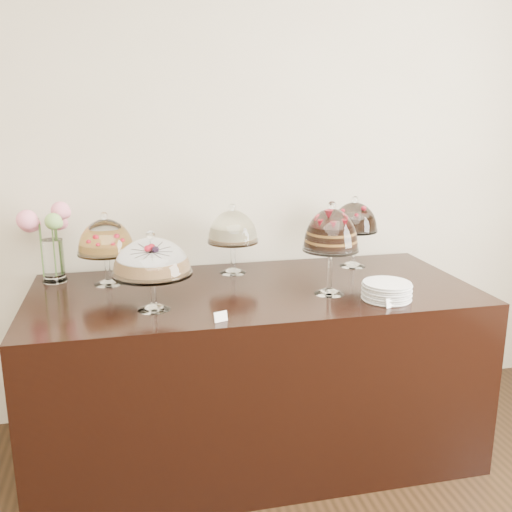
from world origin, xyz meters
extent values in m
cube|color=beige|center=(0.00, 3.00, 1.50)|extent=(5.00, 0.04, 3.00)
cube|color=black|center=(0.20, 2.45, 0.45)|extent=(2.20, 1.00, 0.90)
cone|color=white|center=(-0.31, 2.24, 0.91)|extent=(0.15, 0.15, 0.02)
cylinder|color=white|center=(-0.31, 2.24, 0.99)|extent=(0.03, 0.03, 0.14)
cylinder|color=white|center=(-0.31, 2.24, 1.07)|extent=(0.35, 0.35, 0.01)
cylinder|color=tan|center=(-0.31, 2.24, 1.10)|extent=(0.28, 0.28, 0.06)
sphere|color=red|center=(-0.23, 2.27, 1.15)|extent=(0.02, 0.02, 0.02)
sphere|color=red|center=(-0.37, 2.30, 1.15)|extent=(0.02, 0.02, 0.02)
sphere|color=red|center=(-0.33, 2.17, 1.15)|extent=(0.02, 0.02, 0.02)
sphere|color=white|center=(-0.31, 2.24, 1.24)|extent=(0.04, 0.04, 0.04)
cone|color=white|center=(0.54, 2.29, 0.91)|extent=(0.15, 0.15, 0.02)
cylinder|color=white|center=(0.54, 2.29, 1.02)|extent=(0.03, 0.03, 0.19)
cylinder|color=white|center=(0.54, 2.29, 1.12)|extent=(0.27, 0.27, 0.01)
cylinder|color=black|center=(0.54, 2.29, 1.18)|extent=(0.21, 0.21, 0.11)
sphere|color=red|center=(0.59, 2.30, 1.25)|extent=(0.02, 0.02, 0.02)
sphere|color=red|center=(0.55, 2.34, 1.25)|extent=(0.02, 0.02, 0.02)
sphere|color=red|center=(0.50, 2.33, 1.25)|extent=(0.02, 0.02, 0.02)
sphere|color=red|center=(0.48, 2.27, 1.25)|extent=(0.02, 0.02, 0.02)
sphere|color=red|center=(0.53, 2.23, 1.25)|extent=(0.02, 0.02, 0.02)
sphere|color=red|center=(0.58, 2.25, 1.25)|extent=(0.02, 0.02, 0.02)
sphere|color=white|center=(0.54, 2.29, 1.33)|extent=(0.04, 0.04, 0.04)
cone|color=white|center=(0.15, 2.75, 0.91)|extent=(0.15, 0.15, 0.02)
cylinder|color=white|center=(0.15, 2.75, 1.00)|extent=(0.03, 0.03, 0.15)
cylinder|color=white|center=(0.15, 2.75, 1.08)|extent=(0.28, 0.28, 0.01)
cylinder|color=beige|center=(0.15, 2.75, 1.12)|extent=(0.22, 0.22, 0.07)
sphere|color=white|center=(0.15, 2.75, 1.26)|extent=(0.04, 0.04, 0.04)
cone|color=white|center=(0.84, 2.74, 0.91)|extent=(0.15, 0.15, 0.02)
cylinder|color=white|center=(0.84, 2.74, 1.02)|extent=(0.03, 0.03, 0.18)
cylinder|color=white|center=(0.84, 2.74, 1.11)|extent=(0.27, 0.27, 0.01)
cylinder|color=black|center=(0.84, 2.74, 1.15)|extent=(0.21, 0.21, 0.07)
sphere|color=red|center=(0.90, 2.75, 1.20)|extent=(0.02, 0.02, 0.02)
sphere|color=red|center=(0.80, 2.78, 1.20)|extent=(0.02, 0.02, 0.02)
sphere|color=red|center=(0.83, 2.68, 1.20)|extent=(0.02, 0.02, 0.02)
sphere|color=white|center=(0.84, 2.74, 1.28)|extent=(0.04, 0.04, 0.04)
cone|color=white|center=(-0.52, 2.69, 0.91)|extent=(0.15, 0.15, 0.02)
cylinder|color=white|center=(-0.52, 2.69, 0.99)|extent=(0.03, 0.03, 0.14)
cylinder|color=white|center=(-0.52, 2.69, 1.07)|extent=(0.29, 0.29, 0.01)
cylinder|color=#C08838|center=(-0.52, 2.69, 1.09)|extent=(0.23, 0.23, 0.04)
sphere|color=red|center=(-0.46, 2.71, 1.12)|extent=(0.02, 0.02, 0.02)
sphere|color=red|center=(-0.50, 2.75, 1.12)|extent=(0.02, 0.02, 0.02)
sphere|color=red|center=(-0.56, 2.73, 1.12)|extent=(0.02, 0.02, 0.02)
sphere|color=red|center=(-0.58, 2.67, 1.12)|extent=(0.02, 0.02, 0.02)
sphere|color=red|center=(-0.53, 2.63, 1.12)|extent=(0.02, 0.02, 0.02)
sphere|color=red|center=(-0.47, 2.64, 1.12)|extent=(0.02, 0.02, 0.02)
sphere|color=white|center=(-0.52, 2.69, 1.26)|extent=(0.04, 0.04, 0.04)
cylinder|color=white|center=(-0.79, 2.80, 1.01)|extent=(0.11, 0.11, 0.22)
cylinder|color=#476B2D|center=(-0.76, 2.80, 1.11)|extent=(0.01, 0.01, 0.33)
sphere|color=pink|center=(-0.73, 2.80, 1.27)|extent=(0.09, 0.09, 0.09)
cylinder|color=#476B2D|center=(-0.78, 2.84, 1.07)|extent=(0.01, 0.01, 0.26)
sphere|color=pink|center=(-0.76, 2.88, 1.20)|extent=(0.09, 0.09, 0.09)
cylinder|color=#476B2D|center=(-0.85, 2.84, 1.07)|extent=(0.01, 0.01, 0.26)
sphere|color=pink|center=(-0.90, 2.88, 1.20)|extent=(0.10, 0.10, 0.10)
cylinder|color=#476B2D|center=(-0.84, 2.76, 1.09)|extent=(0.01, 0.01, 0.30)
sphere|color=pink|center=(-0.89, 2.72, 1.24)|extent=(0.10, 0.10, 0.10)
cylinder|color=#476B2D|center=(-0.78, 2.75, 1.09)|extent=(0.01, 0.01, 0.30)
sphere|color=#78A751|center=(-0.76, 2.69, 1.24)|extent=(0.08, 0.08, 0.08)
cylinder|color=silver|center=(0.77, 2.14, 0.90)|extent=(0.23, 0.23, 0.01)
cylinder|color=silver|center=(0.77, 2.14, 0.92)|extent=(0.22, 0.22, 0.01)
cylinder|color=silver|center=(0.77, 2.14, 0.93)|extent=(0.23, 0.23, 0.01)
cylinder|color=silver|center=(0.77, 2.14, 0.94)|extent=(0.22, 0.22, 0.01)
cylinder|color=silver|center=(0.77, 2.14, 0.95)|extent=(0.23, 0.23, 0.01)
cylinder|color=silver|center=(0.77, 2.14, 0.96)|extent=(0.22, 0.22, 0.01)
cylinder|color=silver|center=(0.77, 2.14, 0.97)|extent=(0.23, 0.23, 0.01)
cylinder|color=silver|center=(0.77, 2.14, 0.98)|extent=(0.22, 0.22, 0.01)
cube|color=white|center=(-0.04, 2.03, 0.92)|extent=(0.06, 0.03, 0.04)
cube|color=white|center=(0.74, 2.04, 0.92)|extent=(0.06, 0.04, 0.04)
camera|label=1|loc=(-0.40, -0.22, 1.77)|focal=40.00mm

